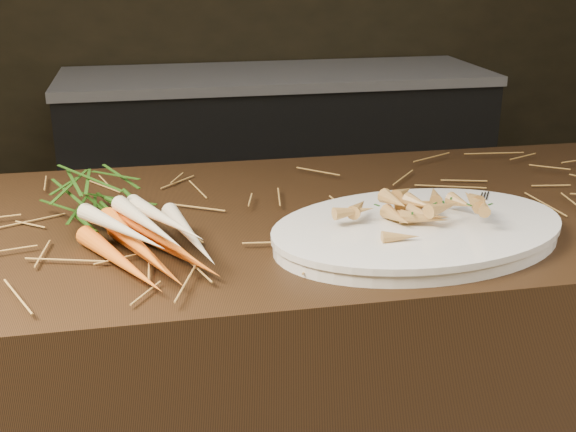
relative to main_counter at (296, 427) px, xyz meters
name	(u,v)px	position (x,y,z in m)	size (l,w,h in m)	color
main_counter	(296,427)	(0.00, 0.00, 0.00)	(2.40, 0.70, 0.90)	black
back_counter	(276,166)	(0.30, 1.88, -0.03)	(1.82, 0.62, 0.84)	black
straw_bedding	(297,209)	(0.00, 0.00, 0.46)	(1.40, 0.60, 0.02)	olive
root_veg_bunch	(116,214)	(-0.31, -0.06, 0.49)	(0.31, 0.47, 0.09)	orange
serving_platter	(418,234)	(0.16, -0.16, 0.46)	(0.48, 0.32, 0.03)	white
roasted_veg_heap	(420,210)	(0.16, -0.16, 0.50)	(0.23, 0.17, 0.05)	#A4773D
serving_fork	(517,216)	(0.34, -0.15, 0.48)	(0.02, 0.18, 0.00)	silver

